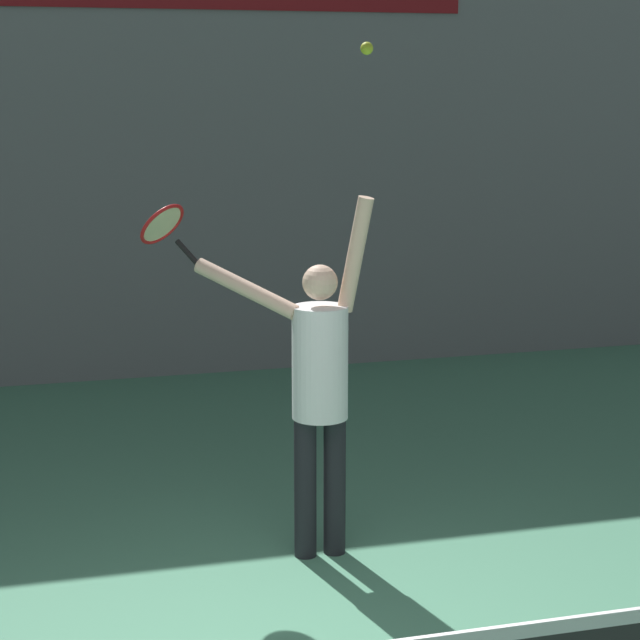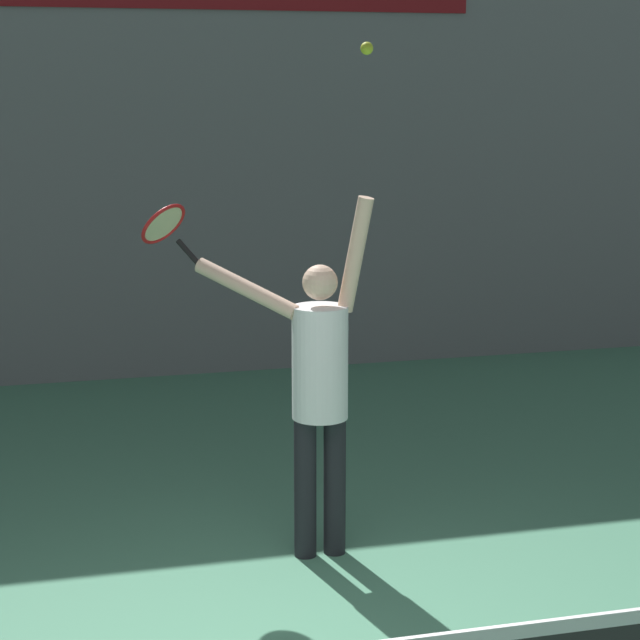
# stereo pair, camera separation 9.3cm
# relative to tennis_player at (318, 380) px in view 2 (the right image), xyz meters

# --- Properties ---
(back_wall) EXTENTS (18.00, 0.10, 5.00)m
(back_wall) POSITION_rel_tennis_player_xyz_m (-0.75, 4.50, 1.44)
(back_wall) COLOR slate
(back_wall) RESTS_ON ground_plane
(tennis_player) EXTENTS (0.97, 0.59, 2.11)m
(tennis_player) POSITION_rel_tennis_player_xyz_m (0.00, 0.00, 0.00)
(tennis_player) COLOR black
(tennis_player) RESTS_ON ground_plane
(tennis_racket) EXTENTS (0.38, 0.41, 0.36)m
(tennis_racket) POSITION_rel_tennis_player_xyz_m (-0.78, 0.58, 0.84)
(tennis_racket) COLOR black
(tennis_ball) EXTENTS (0.07, 0.07, 0.07)m
(tennis_ball) POSITION_rel_tennis_player_xyz_m (0.25, -0.08, 1.84)
(tennis_ball) COLOR #CCDB2D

